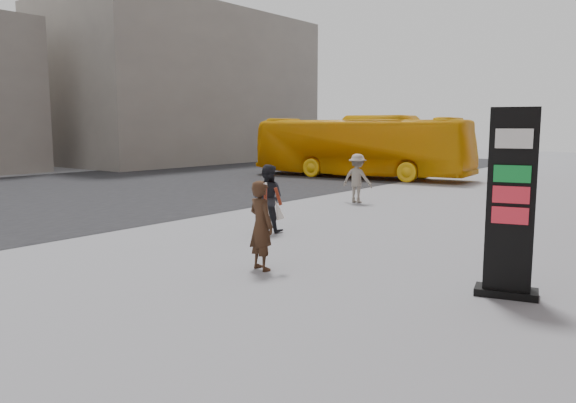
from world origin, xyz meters
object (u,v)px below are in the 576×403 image
Objects in this scene: info_pylon at (511,204)px; pedestrian_a at (268,198)px; bus at (360,147)px; pedestrian_b at (357,178)px; woman at (262,224)px.

pedestrian_a is at bearing 149.85° from info_pylon.
info_pylon is at bearing -148.22° from bus.
pedestrian_b is at bearing 119.10° from info_pylon.
pedestrian_a is at bearing 96.09° from pedestrian_b.
bus is 6.70× the size of pedestrian_b.
bus is at bearing -50.22° from woman.
pedestrian_b is at bearing -97.76° from pedestrian_a.
pedestrian_b is (-3.11, 8.27, -0.01)m from woman.
woman is 0.15× the size of bus.
woman is at bearing -178.95° from info_pylon.
info_pylon is at bearing -150.07° from woman.
pedestrian_a is 5.64m from pedestrian_b.
pedestrian_a reaches higher than pedestrian_b.
woman is at bearing -160.10° from bus.
pedestrian_b is (-0.95, 5.56, -0.00)m from pedestrian_a.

